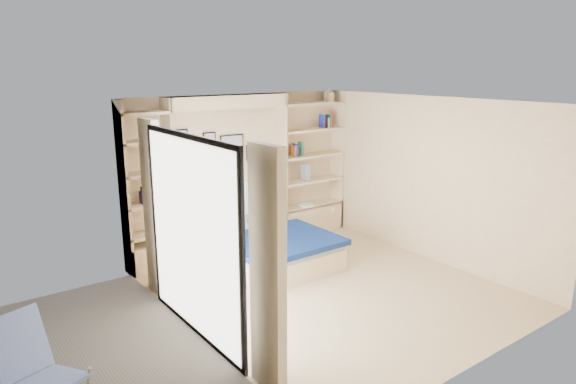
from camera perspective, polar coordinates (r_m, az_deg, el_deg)
ground at (r=7.08m, az=4.56°, el=-10.67°), size 4.50×4.50×0.00m
room_shell at (r=7.66m, az=-4.97°, el=-0.20°), size 4.50×4.50×4.50m
bed at (r=7.83m, az=-2.28°, el=-6.09°), size 1.60×1.96×1.07m
photo_gallery at (r=8.12m, az=-8.07°, el=4.32°), size 1.48×0.02×0.82m
reading_lamps at (r=8.10m, az=-6.25°, el=0.71°), size 1.92×0.12×0.15m
shelf_decor at (r=8.82m, az=1.26°, el=5.77°), size 3.59×0.23×2.03m
deck_chair at (r=5.21m, az=-26.41°, el=-16.81°), size 0.74×0.95×0.84m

